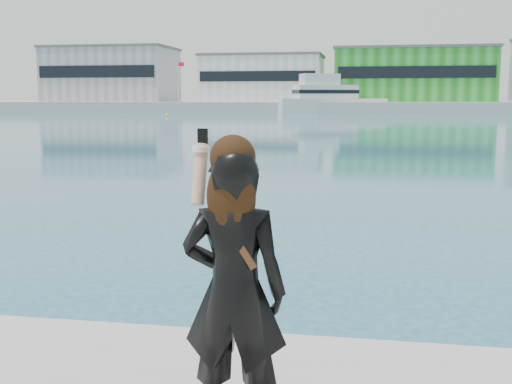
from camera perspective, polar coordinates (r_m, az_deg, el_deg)
far_quay at (r=134.05m, az=10.17°, el=7.48°), size 320.00×40.00×2.00m
warehouse_grey_left at (r=143.23m, az=-12.71°, el=10.16°), size 26.52×16.36×11.50m
warehouse_white at (r=133.95m, az=0.64°, el=10.07°), size 24.48×15.35×9.50m
warehouse_green at (r=132.32m, az=13.76°, el=10.08°), size 30.60×16.36×10.50m
flagpole_left at (r=130.80m, az=-6.88°, el=9.96°), size 1.28×0.16×8.00m
flagpole_right at (r=126.97m, az=20.39°, el=9.55°), size 1.28×0.16×8.00m
motor_yacht at (r=117.83m, az=6.41°, el=8.23°), size 20.38×13.00×9.25m
buoy_far at (r=97.60m, az=-7.91°, el=6.67°), size 0.50×0.50×0.50m
woman at (r=3.68m, az=-1.98°, el=-8.12°), size 0.61×0.40×1.75m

